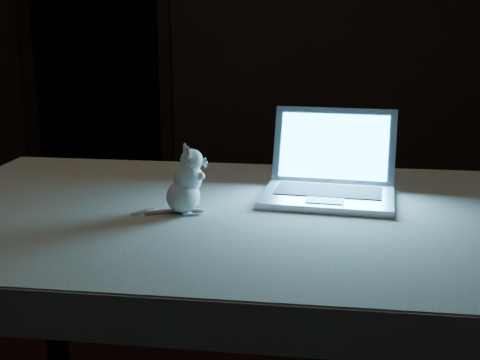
# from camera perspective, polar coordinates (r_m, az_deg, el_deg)

# --- Properties ---
(back_wall) EXTENTS (4.50, 0.04, 2.60)m
(back_wall) POSITION_cam_1_polar(r_m,az_deg,el_deg) (4.45, 1.20, 13.61)
(back_wall) COLOR black
(back_wall) RESTS_ON ground
(doorway) EXTENTS (1.06, 0.36, 2.13)m
(doorway) POSITION_cam_1_polar(r_m,az_deg,el_deg) (4.68, -12.58, 10.44)
(doorway) COLOR black
(doorway) RESTS_ON back_wall
(table) EXTENTS (1.61, 1.06, 0.84)m
(table) POSITION_cam_1_polar(r_m,az_deg,el_deg) (1.91, -1.86, -15.10)
(table) COLOR black
(table) RESTS_ON floor
(tablecloth) EXTENTS (1.79, 1.28, 0.10)m
(tablecloth) POSITION_cam_1_polar(r_m,az_deg,el_deg) (1.80, -0.06, -3.69)
(tablecloth) COLOR beige
(tablecloth) RESTS_ON table
(laptop) EXTENTS (0.40, 0.36, 0.25)m
(laptop) POSITION_cam_1_polar(r_m,az_deg,el_deg) (1.80, 7.90, 2.00)
(laptop) COLOR silver
(laptop) RESTS_ON tablecloth
(plush_mouse) EXTENTS (0.16, 0.16, 0.18)m
(plush_mouse) POSITION_cam_1_polar(r_m,az_deg,el_deg) (1.69, -5.10, 0.05)
(plush_mouse) COLOR white
(plush_mouse) RESTS_ON tablecloth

